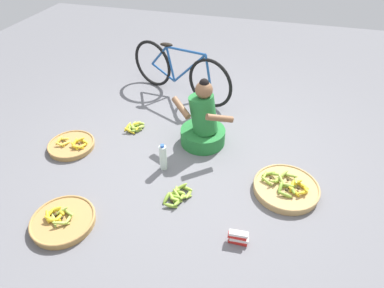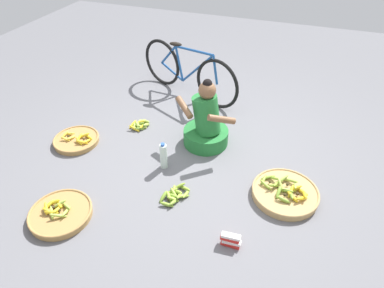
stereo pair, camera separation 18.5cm
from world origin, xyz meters
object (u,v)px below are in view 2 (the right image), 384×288
object	(u,v)px
banana_basket_front_center	(60,213)
loose_bananas_near_bicycle	(140,125)
banana_basket_front_right	(76,140)
vendor_woman_front	(206,124)
loose_bananas_back_right	(175,195)
banana_basket_front_left	(285,193)
water_bottle	(164,156)
bicycle_leaning	(188,72)
packet_carton_stack	(231,240)

from	to	relation	value
banana_basket_front_center	loose_bananas_near_bicycle	xyz separation A→B (m)	(0.04, 1.53, -0.01)
banana_basket_front_right	vendor_woman_front	bearing A→B (deg)	19.32
banana_basket_front_center	loose_bananas_back_right	xyz separation A→B (m)	(0.90, 0.57, -0.01)
banana_basket_front_left	loose_bananas_back_right	world-z (taller)	banana_basket_front_left
water_bottle	banana_basket_front_left	bearing A→B (deg)	0.06
banana_basket_front_right	loose_bananas_near_bicycle	distance (m)	0.78
bicycle_leaning	banana_basket_front_center	world-z (taller)	bicycle_leaning
banana_basket_front_center	water_bottle	world-z (taller)	water_bottle
loose_bananas_near_bicycle	water_bottle	distance (m)	0.84
loose_bananas_back_right	water_bottle	world-z (taller)	water_bottle
banana_basket_front_right	water_bottle	bearing A→B (deg)	-2.38
banana_basket_front_center	packet_carton_stack	size ratio (longest dim) A/B	3.19
loose_bananas_near_bicycle	water_bottle	size ratio (longest dim) A/B	0.83
bicycle_leaning	banana_basket_front_right	xyz separation A→B (m)	(-0.85, -1.51, -0.32)
vendor_woman_front	loose_bananas_back_right	world-z (taller)	vendor_woman_front
packet_carton_stack	water_bottle	bearing A→B (deg)	142.04
vendor_woman_front	banana_basket_front_center	distance (m)	1.77
loose_bananas_near_bicycle	banana_basket_front_right	bearing A→B (deg)	-136.10
banana_basket_front_center	water_bottle	xyz separation A→B (m)	(0.62, 0.94, 0.11)
banana_basket_front_right	banana_basket_front_center	bearing A→B (deg)	-62.26
banana_basket_front_center	packet_carton_stack	world-z (taller)	banana_basket_front_center
banana_basket_front_center	loose_bananas_back_right	bearing A→B (deg)	32.43
vendor_woman_front	banana_basket_front_right	size ratio (longest dim) A/B	1.56
vendor_woman_front	banana_basket_front_right	world-z (taller)	vendor_woman_front
loose_bananas_near_bicycle	packet_carton_stack	xyz separation A→B (m)	(1.50, -1.30, 0.03)
loose_bananas_back_right	banana_basket_front_right	bearing A→B (deg)	163.61
bicycle_leaning	banana_basket_front_center	xyz separation A→B (m)	(-0.33, -2.50, -0.32)
bicycle_leaning	water_bottle	distance (m)	1.60
loose_bananas_back_right	bicycle_leaning	bearing A→B (deg)	106.55
banana_basket_front_right	water_bottle	distance (m)	1.15
bicycle_leaning	water_bottle	xyz separation A→B (m)	(0.30, -1.56, -0.21)
bicycle_leaning	loose_bananas_back_right	distance (m)	2.04
loose_bananas_near_bicycle	bicycle_leaning	bearing A→B (deg)	73.54
loose_bananas_near_bicycle	water_bottle	bearing A→B (deg)	-45.01
vendor_woman_front	loose_bananas_back_right	distance (m)	0.95
banana_basket_front_left	packet_carton_stack	distance (m)	0.80
banana_basket_front_right	water_bottle	xyz separation A→B (m)	(1.14, -0.05, 0.11)
banana_basket_front_right	loose_bananas_back_right	size ratio (longest dim) A/B	1.61
vendor_woman_front	loose_bananas_back_right	bearing A→B (deg)	-91.03
packet_carton_stack	loose_bananas_near_bicycle	bearing A→B (deg)	139.11
vendor_woman_front	banana_basket_front_left	world-z (taller)	vendor_woman_front
vendor_woman_front	banana_basket_front_center	size ratio (longest dim) A/B	1.44
bicycle_leaning	loose_bananas_back_right	world-z (taller)	bicycle_leaning
vendor_woman_front	loose_bananas_near_bicycle	distance (m)	0.91
bicycle_leaning	loose_bananas_near_bicycle	xyz separation A→B (m)	(-0.29, -0.97, -0.33)
loose_bananas_back_right	packet_carton_stack	bearing A→B (deg)	-28.32
vendor_woman_front	water_bottle	xyz separation A→B (m)	(-0.29, -0.55, -0.12)
bicycle_leaning	water_bottle	size ratio (longest dim) A/B	5.07
banana_basket_front_right	loose_bananas_back_right	distance (m)	1.48
banana_basket_front_left	loose_bananas_back_right	xyz separation A→B (m)	(-1.00, -0.37, -0.02)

